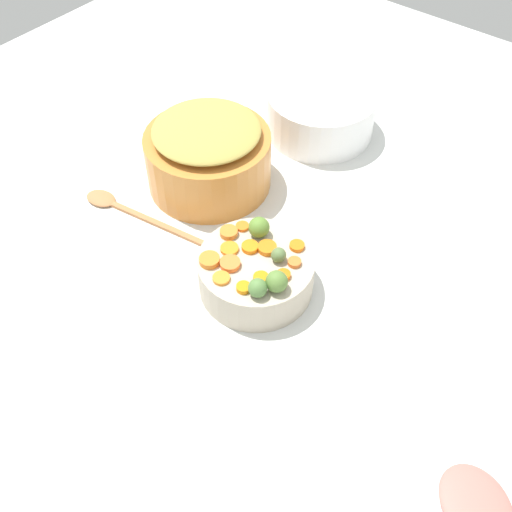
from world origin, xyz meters
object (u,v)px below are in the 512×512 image
(wooden_spoon, at_px, (123,208))
(casserole_dish, at_px, (321,113))
(metal_pot, at_px, (209,160))
(serving_bowl_carrots, at_px, (256,273))

(wooden_spoon, relative_size, casserole_dish, 1.26)
(metal_pot, relative_size, casserole_dish, 1.06)
(metal_pot, bearing_deg, casserole_dish, 164.49)
(wooden_spoon, bearing_deg, metal_pot, 154.67)
(wooden_spoon, bearing_deg, serving_bowl_carrots, 92.12)
(serving_bowl_carrots, bearing_deg, metal_pot, -122.45)
(serving_bowl_carrots, height_order, metal_pot, metal_pot)
(serving_bowl_carrots, relative_size, wooden_spoon, 0.68)
(serving_bowl_carrots, relative_size, metal_pot, 0.80)
(serving_bowl_carrots, distance_m, metal_pot, 0.32)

